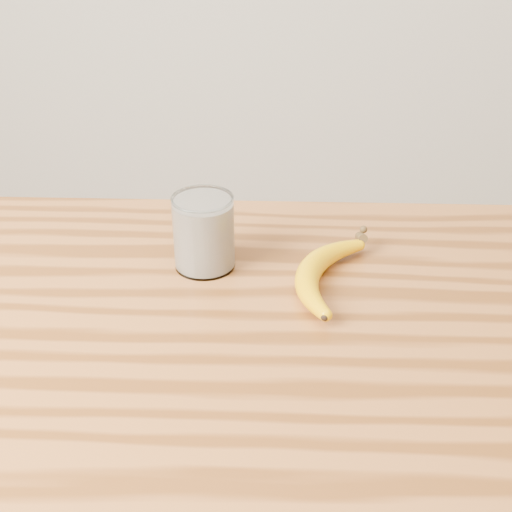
{
  "coord_description": "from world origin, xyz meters",
  "views": [
    {
      "loc": [
        0.03,
        -0.75,
        1.47
      ],
      "look_at": [
        -0.0,
        0.15,
        0.93
      ],
      "focal_mm": 50.0,
      "sensor_mm": 36.0,
      "label": 1
    }
  ],
  "objects": [
    {
      "name": "smoothie_glass",
      "position": [
        -0.08,
        0.17,
        0.96
      ],
      "size": [
        0.09,
        0.09,
        0.12
      ],
      "color": "white",
      "rests_on": "table"
    },
    {
      "name": "banana",
      "position": [
        0.07,
        0.13,
        0.92
      ],
      "size": [
        0.19,
        0.32,
        0.04
      ],
      "primitive_type": null,
      "rotation": [
        0.0,
        0.0,
        -0.31
      ],
      "color": "#E5A200",
      "rests_on": "table"
    },
    {
      "name": "table",
      "position": [
        0.0,
        0.0,
        0.77
      ],
      "size": [
        1.2,
        0.8,
        0.9
      ],
      "color": "#955627",
      "rests_on": "ground"
    }
  ]
}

